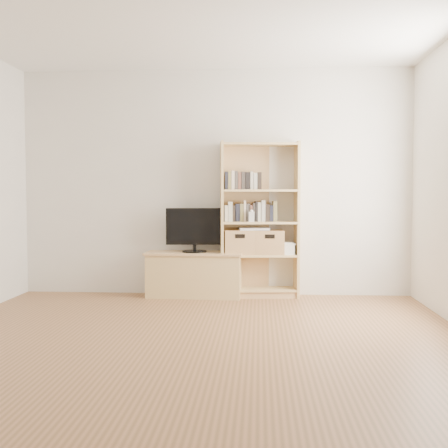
# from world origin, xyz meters

# --- Properties ---
(floor) EXTENTS (4.50, 5.00, 0.01)m
(floor) POSITION_xyz_m (0.00, 0.00, 0.00)
(floor) COLOR brown
(floor) RESTS_ON ground
(back_wall) EXTENTS (4.50, 0.02, 2.60)m
(back_wall) POSITION_xyz_m (0.00, 2.50, 1.30)
(back_wall) COLOR silver
(back_wall) RESTS_ON floor
(front_wall) EXTENTS (4.50, 0.02, 2.60)m
(front_wall) POSITION_xyz_m (0.00, -2.50, 1.30)
(front_wall) COLOR silver
(front_wall) RESTS_ON floor
(tv_stand) EXTENTS (1.07, 0.43, 0.48)m
(tv_stand) POSITION_xyz_m (-0.22, 2.30, 0.24)
(tv_stand) COLOR tan
(tv_stand) RESTS_ON floor
(bookshelf) EXTENTS (0.90, 0.40, 1.75)m
(bookshelf) POSITION_xyz_m (0.52, 2.34, 0.88)
(bookshelf) COLOR tan
(bookshelf) RESTS_ON floor
(television) EXTENTS (0.64, 0.12, 0.50)m
(television) POSITION_xyz_m (-0.22, 2.30, 0.76)
(television) COLOR black
(television) RESTS_ON tv_stand
(books_row_mid) EXTENTS (0.90, 0.29, 0.24)m
(books_row_mid) POSITION_xyz_m (0.51, 2.36, 0.98)
(books_row_mid) COLOR #BAB39F
(books_row_mid) RESTS_ON bookshelf
(books_row_upper) EXTENTS (0.38, 0.17, 0.19)m
(books_row_upper) POSITION_xyz_m (0.32, 2.34, 1.31)
(books_row_upper) COLOR #BAB39F
(books_row_upper) RESTS_ON bookshelf
(baby_monitor) EXTENTS (0.06, 0.04, 0.11)m
(baby_monitor) POSITION_xyz_m (0.43, 2.24, 0.91)
(baby_monitor) COLOR white
(baby_monitor) RESTS_ON bookshelf
(basket_left) EXTENTS (0.37, 0.32, 0.27)m
(basket_left) POSITION_xyz_m (0.28, 2.32, 0.62)
(basket_left) COLOR #A67F4B
(basket_left) RESTS_ON bookshelf
(basket_right) EXTENTS (0.35, 0.29, 0.27)m
(basket_right) POSITION_xyz_m (0.62, 2.35, 0.62)
(basket_right) COLOR #A67F4B
(basket_right) RESTS_ON bookshelf
(laptop) EXTENTS (0.36, 0.27, 0.03)m
(laptop) POSITION_xyz_m (0.45, 2.33, 0.78)
(laptop) COLOR white
(laptop) RESTS_ON basket_left
(magazine_stack) EXTENTS (0.19, 0.26, 0.11)m
(magazine_stack) POSITION_xyz_m (0.82, 2.37, 0.54)
(magazine_stack) COLOR silver
(magazine_stack) RESTS_ON bookshelf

